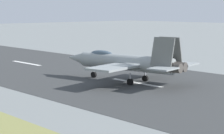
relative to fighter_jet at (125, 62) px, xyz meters
The scene contains 5 objects.
ground_plane 2.95m from the fighter_jet, 165.96° to the right, with size 400.00×400.00×0.00m, color gray.
runway_strip 2.95m from the fighter_jet, 166.11° to the right, with size 240.00×26.00×0.02m.
fighter_jet is the anchor object (origin of this frame).
crew_person 17.27m from the fighter_jet, 27.86° to the right, with size 0.41×0.67×1.60m.
marker_cone_mid 14.30m from the fighter_jet, 73.61° to the right, with size 0.44×0.44×0.55m, color orange.
Camera 1 is at (-33.95, 35.35, 8.68)m, focal length 67.13 mm.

